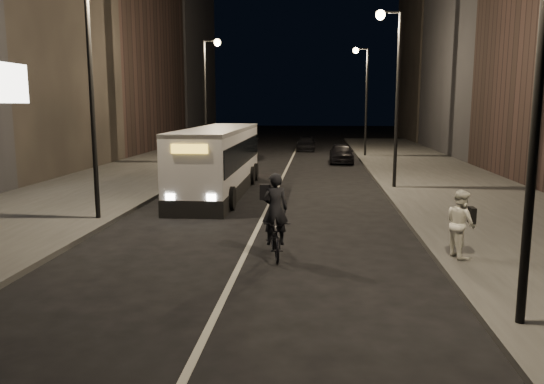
% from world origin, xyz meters
% --- Properties ---
extents(ground, '(180.00, 180.00, 0.00)m').
position_xyz_m(ground, '(0.00, 0.00, 0.00)').
color(ground, black).
rests_on(ground, ground).
extents(sidewalk_right, '(7.00, 70.00, 0.16)m').
position_xyz_m(sidewalk_right, '(8.50, 14.00, 0.08)').
color(sidewalk_right, '#373735').
rests_on(sidewalk_right, ground).
extents(sidewalk_left, '(7.00, 70.00, 0.16)m').
position_xyz_m(sidewalk_left, '(-8.50, 14.00, 0.08)').
color(sidewalk_left, '#373735').
rests_on(sidewalk_left, ground).
extents(building_row_right, '(8.00, 61.00, 21.00)m').
position_xyz_m(building_row_right, '(16.00, 27.50, 10.50)').
color(building_row_right, black).
rests_on(building_row_right, ground).
extents(building_row_left, '(8.00, 61.00, 22.00)m').
position_xyz_m(building_row_left, '(-16.00, 28.50, 11.00)').
color(building_row_left, black).
rests_on(building_row_left, ground).
extents(streetlight_right_near, '(1.20, 0.44, 8.12)m').
position_xyz_m(streetlight_right_near, '(5.33, -4.00, 5.36)').
color(streetlight_right_near, black).
rests_on(streetlight_right_near, sidewalk_right).
extents(streetlight_right_mid, '(1.20, 0.44, 8.12)m').
position_xyz_m(streetlight_right_mid, '(5.33, 12.00, 5.36)').
color(streetlight_right_mid, black).
rests_on(streetlight_right_mid, sidewalk_right).
extents(streetlight_right_far, '(1.20, 0.44, 8.12)m').
position_xyz_m(streetlight_right_far, '(5.33, 28.00, 5.36)').
color(streetlight_right_far, black).
rests_on(streetlight_right_far, sidewalk_right).
extents(streetlight_left_near, '(1.20, 0.44, 8.12)m').
position_xyz_m(streetlight_left_near, '(-5.33, 4.00, 5.36)').
color(streetlight_left_near, black).
rests_on(streetlight_left_near, sidewalk_left).
extents(streetlight_left_far, '(1.20, 0.44, 8.12)m').
position_xyz_m(streetlight_left_far, '(-5.33, 22.00, 5.36)').
color(streetlight_left_far, black).
rests_on(streetlight_left_far, sidewalk_left).
extents(city_bus, '(2.67, 11.17, 3.00)m').
position_xyz_m(city_bus, '(-2.55, 10.38, 1.63)').
color(city_bus, silver).
rests_on(city_bus, ground).
extents(cyclist_on_bicycle, '(1.02, 2.08, 2.29)m').
position_xyz_m(cyclist_on_bicycle, '(0.84, 0.30, 0.76)').
color(cyclist_on_bicycle, black).
rests_on(cyclist_on_bicycle, ground).
extents(pedestrian_woman, '(0.87, 1.00, 1.74)m').
position_xyz_m(pedestrian_woman, '(5.60, 0.20, 1.03)').
color(pedestrian_woman, silver).
rests_on(pedestrian_woman, sidewalk_right).
extents(car_near, '(1.63, 4.03, 1.37)m').
position_xyz_m(car_near, '(3.60, 23.85, 0.69)').
color(car_near, black).
rests_on(car_near, ground).
extents(car_mid, '(1.95, 4.53, 1.45)m').
position_xyz_m(car_mid, '(-3.38, 26.38, 0.73)').
color(car_mid, '#3B3B3D').
rests_on(car_mid, ground).
extents(car_far, '(1.69, 4.03, 1.16)m').
position_xyz_m(car_far, '(0.92, 33.77, 0.58)').
color(car_far, black).
rests_on(car_far, ground).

